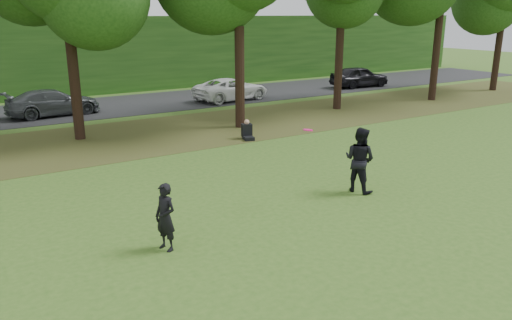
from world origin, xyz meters
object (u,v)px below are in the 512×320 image
(frisbee, at_px, (308,130))
(player_left, at_px, (165,217))
(player_right, at_px, (360,160))
(seated_person, at_px, (247,132))

(frisbee, bearing_deg, player_left, -172.61)
(player_left, xyz_separation_m, frisbee, (4.40, 0.57, 1.36))
(player_left, height_order, frisbee, frisbee)
(player_left, bearing_deg, frisbee, 77.09)
(frisbee, bearing_deg, player_right, 1.14)
(frisbee, bearing_deg, seated_person, 71.35)
(frisbee, xyz_separation_m, seated_person, (2.50, 7.41, -1.84))
(seated_person, bearing_deg, player_right, -78.44)
(player_right, bearing_deg, seated_person, -21.94)
(player_right, bearing_deg, player_left, 77.40)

